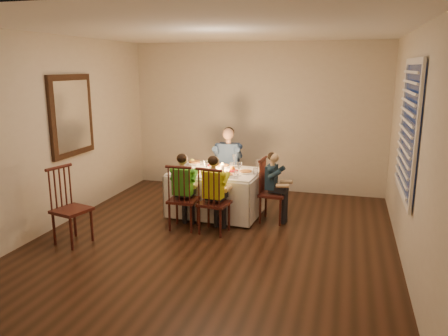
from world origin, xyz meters
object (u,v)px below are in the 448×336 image
(chair_near_right, at_px, (214,232))
(chair_near_left, at_px, (184,228))
(child_teal, at_px, (272,221))
(chair_end, at_px, (272,221))
(dining_table, at_px, (216,183))
(adult, at_px, (228,201))
(child_green, at_px, (184,228))
(chair_extra, at_px, (74,243))
(serving_bowl, at_px, (195,164))
(child_yellow, at_px, (214,232))
(chair_adult, at_px, (228,201))

(chair_near_right, bearing_deg, chair_near_left, 3.28)
(child_teal, bearing_deg, chair_end, -175.57)
(dining_table, height_order, adult, dining_table)
(chair_end, relative_size, child_green, 0.87)
(child_green, bearing_deg, chair_extra, 35.25)
(chair_near_left, height_order, chair_extra, chair_extra)
(child_teal, bearing_deg, serving_bowl, 81.09)
(child_yellow, distance_m, child_teal, 0.94)
(dining_table, relative_size, chair_near_right, 1.47)
(chair_near_left, relative_size, child_green, 0.87)
(chair_adult, height_order, child_yellow, child_yellow)
(chair_near_left, bearing_deg, chair_adult, -102.08)
(dining_table, bearing_deg, child_yellow, -71.88)
(chair_extra, bearing_deg, dining_table, -28.38)
(chair_near_left, xyz_separation_m, chair_extra, (-1.15, -0.87, 0.00))
(dining_table, relative_size, chair_near_left, 1.47)
(chair_near_left, bearing_deg, child_yellow, 174.18)
(chair_near_right, distance_m, chair_end, 0.94)
(chair_end, bearing_deg, chair_extra, 127.51)
(chair_near_left, xyz_separation_m, chair_near_right, (0.45, -0.03, 0.00))
(child_yellow, bearing_deg, adult, -74.59)
(dining_table, xyz_separation_m, chair_near_left, (-0.26, -0.69, -0.48))
(chair_near_left, height_order, child_green, child_green)
(chair_near_right, height_order, serving_bowl, serving_bowl)
(chair_end, xyz_separation_m, child_green, (-1.13, -0.62, 0.00))
(chair_near_right, relative_size, serving_bowl, 4.11)
(chair_adult, xyz_separation_m, chair_near_right, (0.20, -1.40, 0.00))
(chair_near_right, relative_size, chair_extra, 0.94)
(chair_adult, bearing_deg, dining_table, -91.62)
(chair_adult, bearing_deg, adult, -2.29)
(adult, bearing_deg, chair_extra, -124.48)
(chair_adult, height_order, chair_extra, chair_extra)
(chair_adult, relative_size, adult, 0.75)
(child_teal, bearing_deg, dining_table, 90.15)
(serving_bowl, bearing_deg, dining_table, -29.42)
(chair_end, height_order, chair_extra, chair_extra)
(adult, distance_m, child_teal, 1.15)
(dining_table, distance_m, serving_bowl, 0.54)
(chair_near_left, bearing_deg, adult, -102.08)
(serving_bowl, bearing_deg, chair_adult, 46.41)
(dining_table, xyz_separation_m, adult, (-0.01, 0.69, -0.48))
(adult, bearing_deg, dining_table, -91.62)
(chair_adult, height_order, chair_near_right, same)
(dining_table, xyz_separation_m, chair_adult, (-0.01, 0.69, -0.48))
(chair_near_right, bearing_deg, child_green, 3.28)
(chair_near_left, bearing_deg, dining_table, -112.48)
(chair_extra, bearing_deg, chair_near_left, -39.13)
(child_yellow, bearing_deg, child_green, 3.28)
(dining_table, xyz_separation_m, chair_extra, (-1.42, -1.55, -0.48))
(chair_near_left, bearing_deg, serving_bowl, -81.31)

